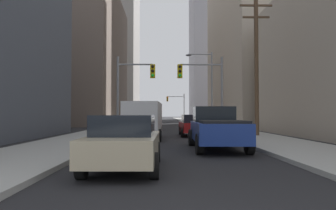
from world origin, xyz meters
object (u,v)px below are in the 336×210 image
object	(u,v)px
cargo_van_white	(144,118)
sedan_grey	(152,122)
traffic_signal_near_right	(203,82)
sedan_beige	(125,142)
traffic_signal_near_left	(134,82)
traffic_signal_far_right	(176,103)
pickup_truck_blue	(216,128)
sedan_red	(194,125)

from	to	relation	value
cargo_van_white	sedan_grey	distance (m)	12.57
traffic_signal_near_right	sedan_beige	bearing A→B (deg)	-104.78
sedan_grey	sedan_beige	bearing A→B (deg)	-89.79
traffic_signal_near_left	traffic_signal_far_right	distance (m)	44.87
pickup_truck_blue	sedan_red	world-z (taller)	pickup_truck_blue
cargo_van_white	traffic_signal_far_right	bearing A→B (deg)	85.29
cargo_van_white	sedan_beige	size ratio (longest dim) A/B	1.25
cargo_van_white	sedan_beige	xyz separation A→B (m)	(0.11, -10.77, -0.52)
pickup_truck_blue	traffic_signal_near_right	distance (m)	10.97
pickup_truck_blue	cargo_van_white	bearing A→B (deg)	122.32
sedan_grey	traffic_signal_far_right	bearing A→B (deg)	83.73
traffic_signal_near_left	traffic_signal_near_right	distance (m)	5.32
sedan_red	traffic_signal_near_right	size ratio (longest dim) A/B	0.71
traffic_signal_near_right	traffic_signal_far_right	world-z (taller)	same
sedan_beige	traffic_signal_near_left	size ratio (longest dim) A/B	0.71
traffic_signal_far_right	sedan_red	bearing A→B (deg)	-90.89
sedan_grey	traffic_signal_near_right	bearing A→B (deg)	-61.12
cargo_van_white	traffic_signal_near_left	xyz separation A→B (m)	(-1.08, 4.91, 2.71)
sedan_beige	traffic_signal_far_right	world-z (taller)	traffic_signal_far_right
pickup_truck_blue	cargo_van_white	xyz separation A→B (m)	(-3.54, 5.60, 0.35)
cargo_van_white	traffic_signal_near_right	bearing A→B (deg)	49.11
traffic_signal_near_right	traffic_signal_far_right	xyz separation A→B (m)	(-0.17, 44.57, 0.02)
sedan_beige	sedan_grey	bearing A→B (deg)	90.21
traffic_signal_near_left	traffic_signal_near_right	bearing A→B (deg)	0.00
pickup_truck_blue	traffic_signal_near_right	size ratio (longest dim) A/B	0.91
pickup_truck_blue	sedan_red	size ratio (longest dim) A/B	1.28
sedan_red	traffic_signal_far_right	xyz separation A→B (m)	(0.72, 46.49, 3.28)
cargo_van_white	traffic_signal_far_right	size ratio (longest dim) A/B	0.88
sedan_beige	traffic_signal_near_left	xyz separation A→B (m)	(-1.19, 15.68, 3.23)
pickup_truck_blue	traffic_signal_near_left	bearing A→B (deg)	113.73
pickup_truck_blue	sedan_beige	world-z (taller)	pickup_truck_blue
pickup_truck_blue	traffic_signal_near_left	world-z (taller)	traffic_signal_near_left
sedan_red	sedan_grey	distance (m)	10.13
cargo_van_white	traffic_signal_near_right	distance (m)	7.05
cargo_van_white	sedan_beige	world-z (taller)	cargo_van_white
traffic_signal_near_left	traffic_signal_far_right	size ratio (longest dim) A/B	1.00
traffic_signal_near_left	traffic_signal_near_right	size ratio (longest dim) A/B	1.00
pickup_truck_blue	traffic_signal_far_right	distance (m)	55.17
pickup_truck_blue	traffic_signal_far_right	world-z (taller)	traffic_signal_far_right
cargo_van_white	sedan_red	xyz separation A→B (m)	(3.35, 2.99, -0.52)
pickup_truck_blue	sedan_grey	world-z (taller)	pickup_truck_blue
pickup_truck_blue	cargo_van_white	size ratio (longest dim) A/B	1.03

